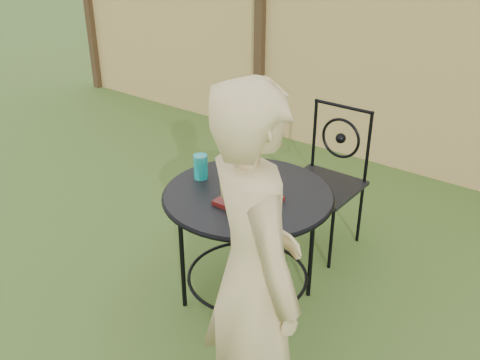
% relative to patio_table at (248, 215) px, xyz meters
% --- Properties ---
extents(ground, '(60.00, 60.00, 0.00)m').
position_rel_patio_table_xyz_m(ground, '(-0.24, 0.10, -0.59)').
color(ground, '#264917').
rests_on(ground, ground).
extents(fence, '(8.00, 0.12, 1.90)m').
position_rel_patio_table_xyz_m(fence, '(-0.24, 2.29, 0.36)').
color(fence, tan).
rests_on(fence, ground).
extents(patio_table, '(0.92, 0.92, 0.72)m').
position_rel_patio_table_xyz_m(patio_table, '(0.00, 0.00, 0.00)').
color(patio_table, black).
rests_on(patio_table, ground).
extents(patio_chair, '(0.46, 0.46, 0.95)m').
position_rel_patio_table_xyz_m(patio_chair, '(0.02, 0.84, -0.08)').
color(patio_chair, black).
rests_on(patio_chair, ground).
extents(diner, '(0.70, 0.63, 1.60)m').
position_rel_patio_table_xyz_m(diner, '(0.52, -0.65, 0.21)').
color(diner, tan).
rests_on(diner, ground).
extents(salad_plate, '(0.27, 0.27, 0.02)m').
position_rel_patio_table_xyz_m(salad_plate, '(0.07, -0.09, 0.15)').
color(salad_plate, '#451409').
rests_on(salad_plate, patio_table).
extents(salad, '(0.21, 0.21, 0.08)m').
position_rel_patio_table_xyz_m(salad, '(0.07, -0.09, 0.20)').
color(salad, '#235614').
rests_on(salad, salad_plate).
extents(fork, '(0.01, 0.01, 0.18)m').
position_rel_patio_table_xyz_m(fork, '(0.08, -0.09, 0.33)').
color(fork, silver).
rests_on(fork, salad).
extents(drinking_glass, '(0.08, 0.08, 0.14)m').
position_rel_patio_table_xyz_m(drinking_glass, '(-0.32, -0.02, 0.21)').
color(drinking_glass, '#0DA199').
rests_on(drinking_glass, patio_table).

